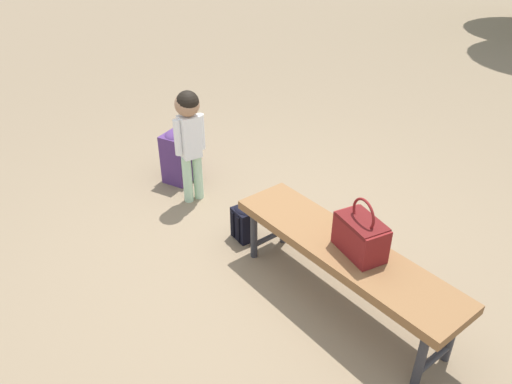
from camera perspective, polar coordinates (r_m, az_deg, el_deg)
The scene contains 6 objects.
ground_plane at distance 3.67m, azimuth 1.09°, elevation -7.18°, with size 40.00×40.00×0.00m, color #7F6B51.
park_bench at distance 3.10m, azimuth 9.93°, elevation -6.92°, with size 1.64×0.62×0.45m.
handbag at distance 2.96m, azimuth 11.87°, elevation -4.81°, with size 0.33×0.20×0.37m.
child_standing at distance 4.01m, azimuth -7.64°, elevation 7.07°, with size 0.20×0.26×0.97m.
backpack_large at distance 4.52m, azimuth -8.63°, elevation 4.41°, with size 0.35×0.38×0.52m.
backpack_small at distance 3.75m, azimuth -1.43°, elevation -3.44°, with size 0.18×0.16×0.29m.
Camera 1 is at (-2.43, 1.51, 2.30)m, focal length 35.02 mm.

